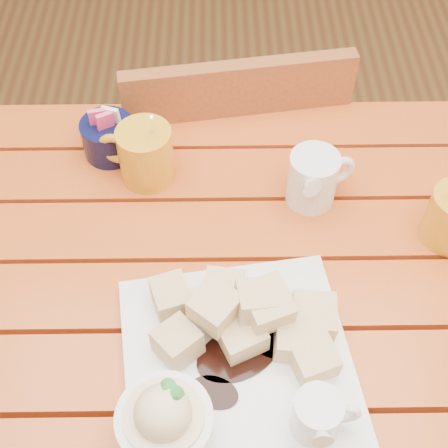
{
  "coord_description": "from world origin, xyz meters",
  "views": [
    {
      "loc": [
        0.02,
        -0.46,
        1.5
      ],
      "look_at": [
        0.02,
        0.07,
        0.82
      ],
      "focal_mm": 50.0,
      "sensor_mm": 36.0,
      "label": 1
    }
  ],
  "objects_px": {
    "dessert_plate": "(227,368)",
    "coffee_mug_left": "(144,153)",
    "chair_far": "(228,173)",
    "table": "(210,330)"
  },
  "relations": [
    {
      "from": "coffee_mug_left",
      "to": "chair_far",
      "type": "height_order",
      "value": "coffee_mug_left"
    },
    {
      "from": "table",
      "to": "dessert_plate",
      "type": "relative_size",
      "value": 3.68
    },
    {
      "from": "dessert_plate",
      "to": "coffee_mug_left",
      "type": "distance_m",
      "value": 0.37
    },
    {
      "from": "dessert_plate",
      "to": "chair_far",
      "type": "height_order",
      "value": "dessert_plate"
    },
    {
      "from": "chair_far",
      "to": "table",
      "type": "bearing_deg",
      "value": 77.15
    },
    {
      "from": "table",
      "to": "dessert_plate",
      "type": "height_order",
      "value": "dessert_plate"
    },
    {
      "from": "table",
      "to": "coffee_mug_left",
      "type": "xyz_separation_m",
      "value": [
        -0.1,
        0.23,
        0.16
      ]
    },
    {
      "from": "dessert_plate",
      "to": "coffee_mug_left",
      "type": "relative_size",
      "value": 2.27
    },
    {
      "from": "dessert_plate",
      "to": "coffee_mug_left",
      "type": "bearing_deg",
      "value": 109.33
    },
    {
      "from": "table",
      "to": "chair_far",
      "type": "relative_size",
      "value": 1.41
    }
  ]
}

